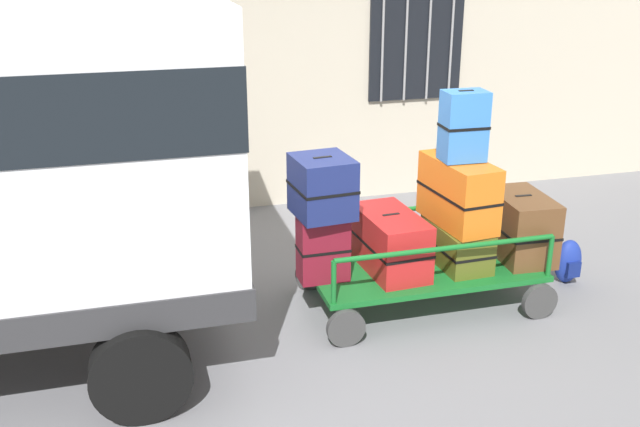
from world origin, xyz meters
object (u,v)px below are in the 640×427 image
Objects in this scene: backpack at (568,262)px; suitcase_center_middle at (458,192)px; suitcase_left_middle at (322,187)px; luggage_cart at (422,272)px; suitcase_midright_bottom at (520,226)px; suitcase_center_top at (464,126)px; suitcase_midleft_bottom at (390,242)px; suitcase_center_bottom at (457,244)px; suitcase_left_bottom at (323,248)px.

suitcase_center_middle is at bearing -179.51° from backpack.
luggage_cart is at bearing -0.36° from suitcase_left_middle.
suitcase_center_top is at bearing 177.22° from suitcase_midright_bottom.
suitcase_midleft_bottom is 1.89m from backpack.
suitcase_center_bottom is at bearing -177.77° from backpack.
suitcase_center_middle is at bearing 90.00° from suitcase_center_top.
suitcase_center_middle is (0.63, -0.01, 0.41)m from suitcase_midleft_bottom.
suitcase_midright_bottom is at bearing -0.17° from suitcase_left_bottom.
suitcase_left_bottom reaches higher than backpack.
suitcase_left_bottom is at bearing 179.83° from suitcase_midright_bottom.
suitcase_left_bottom is at bearing -176.10° from suitcase_midleft_bottom.
suitcase_left_bottom is 2.51m from backpack.
luggage_cart is at bearing -178.97° from suitcase_center_top.
backpack is (1.53, 0.03, -0.10)m from luggage_cart.
suitcase_midleft_bottom is 1.19m from suitcase_center_top.
suitcase_center_middle reaches higher than suitcase_center_bottom.
backpack is at bearing 1.04° from suitcase_center_top.
suitcase_center_top is (0.00, 0.03, 1.09)m from suitcase_center_bottom.
suitcase_midleft_bottom is (0.63, 0.04, -0.03)m from suitcase_left_bottom.
suitcase_center_top is 0.78× the size of suitcase_midright_bottom.
suitcase_center_bottom is 1.70× the size of backpack.
suitcase_midleft_bottom is at bearing 178.37° from suitcase_center_top.
suitcase_center_middle is at bearing 90.00° from suitcase_center_bottom.
suitcase_left_middle is (0.00, 0.03, 0.55)m from suitcase_left_bottom.
suitcase_left_bottom is 0.78× the size of suitcase_center_bottom.
luggage_cart is at bearing 1.17° from suitcase_left_bottom.
suitcase_center_top reaches higher than luggage_cart.
suitcase_left_middle is at bearing 179.06° from suitcase_midright_bottom.
suitcase_left_middle is 0.92× the size of suitcase_center_top.
suitcase_center_middle is 1.47m from backpack.
suitcase_center_middle is 1.43× the size of suitcase_center_top.
suitcase_center_middle is 1.97× the size of backpack.
suitcase_midleft_bottom is 0.75m from suitcase_center_middle.
suitcase_left_middle is 0.85m from suitcase_midleft_bottom.
suitcase_midright_bottom is (0.63, -0.03, -0.97)m from suitcase_center_top.
suitcase_center_top is 1.16m from suitcase_midright_bottom.
suitcase_midleft_bottom is at bearing -179.86° from backpack.
backpack is (2.47, 0.02, -0.99)m from suitcase_left_middle.
suitcase_midright_bottom is (1.88, -0.01, 0.01)m from suitcase_left_bottom.
luggage_cart is at bearing -176.83° from suitcase_center_middle.
suitcase_midleft_bottom reaches higher than luggage_cart.
luggage_cart is 3.59× the size of suitcase_left_bottom.
suitcase_left_bottom is at bearing -178.83° from luggage_cart.
suitcase_center_middle is (1.25, 0.01, -0.17)m from suitcase_left_middle.
suitcase_left_middle is at bearing -179.48° from suitcase_center_middle.
suitcase_midright_bottom is (0.94, -0.02, 0.36)m from luggage_cart.
backpack is (1.22, 0.01, -0.82)m from suitcase_center_middle.
suitcase_center_top is (0.63, -0.02, 1.01)m from suitcase_midleft_bottom.
suitcase_center_middle is at bearing 0.52° from suitcase_left_middle.
suitcase_center_bottom reaches higher than luggage_cart.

